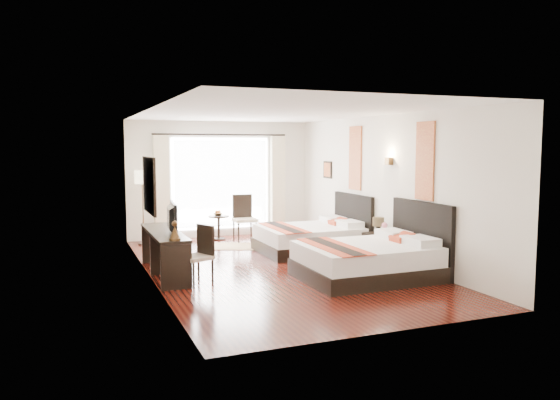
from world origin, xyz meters
name	(u,v)px	position (x,y,z in m)	size (l,w,h in m)	color
floor	(276,268)	(0.00, 0.00, -0.01)	(4.50, 7.50, 0.01)	black
ceiling	(276,113)	(0.00, 0.00, 2.79)	(4.50, 7.50, 0.02)	white
wall_headboard	(383,187)	(2.25, 0.00, 1.40)	(0.01, 7.50, 2.80)	silver
wall_desk	(150,195)	(-2.25, 0.00, 1.40)	(0.01, 7.50, 2.80)	silver
wall_window	(221,179)	(0.00, 3.75, 1.40)	(4.50, 0.01, 2.80)	silver
wall_entry	(392,215)	(0.00, -3.75, 1.40)	(4.50, 0.01, 2.80)	silver
window_glass	(221,183)	(0.00, 3.73, 1.30)	(2.40, 0.02, 2.20)	white
sheer_curtain	(222,184)	(0.00, 3.67, 1.30)	(2.30, 0.02, 2.10)	white
drape_left	(162,186)	(-1.45, 3.63, 1.28)	(0.35, 0.14, 2.35)	beige
drape_right	(278,183)	(1.45, 3.63, 1.28)	(0.35, 0.14, 2.35)	beige
art_panel_near	(425,161)	(2.23, -1.32, 1.95)	(0.03, 0.50, 1.35)	maroon
art_panel_far	(355,158)	(2.23, 1.10, 1.95)	(0.03, 0.50, 1.35)	maroon
wall_sconce	(389,161)	(2.19, -0.26, 1.92)	(0.10, 0.14, 0.14)	#432F18
mirror_frame	(149,185)	(-2.22, 0.20, 1.55)	(0.04, 1.25, 0.95)	black
mirror_glass	(151,185)	(-2.19, 0.20, 1.55)	(0.01, 1.12, 0.82)	white
bed_near	(371,259)	(1.20, -1.32, 0.32)	(2.22, 1.73, 1.25)	black
bed_far	(313,237)	(1.26, 1.10, 0.31)	(2.10, 1.63, 1.18)	black
nightstand	(379,248)	(2.01, -0.26, 0.27)	(0.45, 0.56, 0.54)	black
table_lamp	(378,223)	(2.02, -0.20, 0.74)	(0.22, 0.22, 0.35)	black
vase	(384,234)	(2.00, -0.45, 0.57)	(0.13, 0.13, 0.14)	black
console_desk	(164,253)	(-1.99, 0.20, 0.38)	(0.50, 2.20, 0.76)	black
television	(168,218)	(-1.97, -0.12, 1.01)	(0.90, 0.12, 0.52)	black
bronze_figurine	(175,232)	(-1.99, -0.80, 0.89)	(0.18, 0.18, 0.27)	#432F18
desk_chair	(197,266)	(-1.62, -0.67, 0.29)	(0.58, 0.58, 0.94)	#BFAC93
floor_lamp	(142,182)	(-1.94, 3.26, 1.41)	(0.34, 0.34, 1.67)	black
side_table	(219,227)	(-0.19, 3.29, 0.29)	(0.50, 0.50, 0.57)	black
fruit_bowl	(218,214)	(-0.20, 3.30, 0.60)	(0.22, 0.22, 0.05)	#482619
window_chair	(245,227)	(0.32, 2.85, 0.33)	(0.51, 0.51, 1.08)	#BFAC93
jute_rug	(240,246)	(0.01, 2.23, 0.01)	(1.29, 0.87, 0.01)	tan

